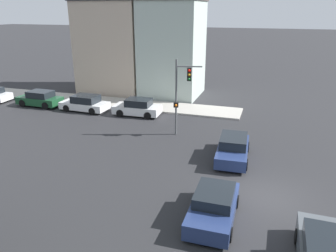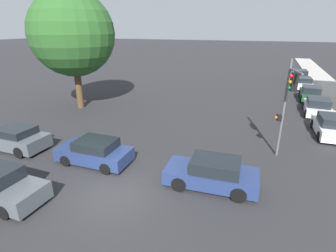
{
  "view_description": "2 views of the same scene",
  "coord_description": "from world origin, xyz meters",
  "views": [
    {
      "loc": [
        -15.0,
        0.38,
        8.93
      ],
      "look_at": [
        1.99,
        5.79,
        2.49
      ],
      "focal_mm": 35.0,
      "sensor_mm": 36.0,
      "label": 1
    },
    {
      "loc": [
        5.86,
        -8.57,
        7.13
      ],
      "look_at": [
        0.68,
        5.21,
        1.56
      ],
      "focal_mm": 28.0,
      "sensor_mm": 36.0,
      "label": 2
    }
  ],
  "objects": [
    {
      "name": "crossing_car_1",
      "position": [
        -2.53,
        2.22,
        0.66
      ],
      "size": [
        4.07,
        2.0,
        1.39
      ],
      "rotation": [
        0.0,
        0.0,
        3.15
      ],
      "color": "navy",
      "rests_on": "ground_plane"
    },
    {
      "name": "ground_plane",
      "position": [
        0.0,
        0.0,
        0.0
      ],
      "size": [
        300.0,
        300.0,
        0.0
      ],
      "primitive_type": "plane",
      "color": "#28282B"
    },
    {
      "name": "crossing_car_3",
      "position": [
        4.03,
        2.19,
        0.69
      ],
      "size": [
        4.4,
        2.1,
        1.45
      ],
      "rotation": [
        0.0,
        0.0,
        3.19
      ],
      "color": "navy",
      "rests_on": "ground_plane"
    },
    {
      "name": "traffic_signal",
      "position": [
        7.04,
        6.34,
        3.58
      ],
      "size": [
        0.88,
        1.91,
        5.59
      ],
      "rotation": [
        0.0,
        0.0,
        3.39
      ],
      "color": "#515456",
      "rests_on": "ground_plane"
    },
    {
      "name": "parked_car_2",
      "position": [
        10.33,
        21.39,
        0.7
      ],
      "size": [
        2.03,
        4.32,
        1.47
      ],
      "rotation": [
        0.0,
        0.0,
        1.54
      ],
      "color": "#194728",
      "rests_on": "ground_plane"
    },
    {
      "name": "rowhouse_backdrop",
      "position": [
        18.53,
        14.25,
        5.25
      ],
      "size": [
        7.04,
        13.3,
        10.46
      ],
      "color": "#ADBCB2",
      "rests_on": "ground_plane"
    },
    {
      "name": "parked_car_0",
      "position": [
        10.47,
        11.29,
        0.69
      ],
      "size": [
        2.05,
        4.15,
        1.47
      ],
      "rotation": [
        0.0,
        0.0,
        1.61
      ],
      "color": "silver",
      "rests_on": "ground_plane"
    },
    {
      "name": "parked_car_1",
      "position": [
        10.31,
        16.45,
        0.67
      ],
      "size": [
        2.15,
        4.44,
        1.43
      ],
      "rotation": [
        0.0,
        0.0,
        1.53
      ],
      "color": "silver",
      "rests_on": "ground_plane"
    }
  ]
}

